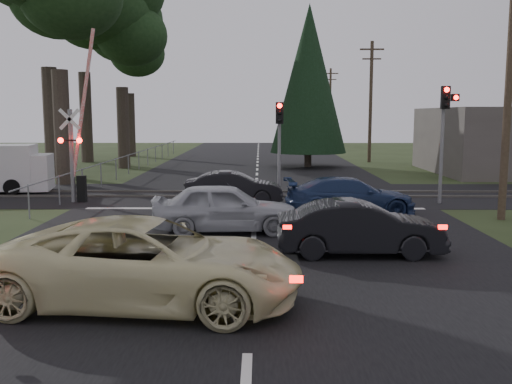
{
  "coord_description": "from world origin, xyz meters",
  "views": [
    {
      "loc": [
        0.19,
        -13.37,
        3.58
      ],
      "look_at": [
        0.07,
        3.41,
        1.3
      ],
      "focal_mm": 40.0,
      "sensor_mm": 36.0,
      "label": 1
    }
  ],
  "objects_px": {
    "dark_hatchback": "(360,228)",
    "utility_pole_far": "(330,105)",
    "traffic_signal_right": "(445,121)",
    "traffic_signal_center": "(279,133)",
    "cream_coupe": "(147,263)",
    "utility_pole_mid": "(371,99)",
    "silver_car": "(225,208)",
    "crossing_signal": "(77,152)",
    "dark_car_far": "(234,188)",
    "utility_pole_near": "(509,80)",
    "blue_sedan": "(350,196)"
  },
  "relations": [
    {
      "from": "cream_coupe",
      "to": "silver_car",
      "type": "xyz_separation_m",
      "value": [
        1.06,
        6.73,
        -0.06
      ]
    },
    {
      "from": "traffic_signal_right",
      "to": "dark_car_far",
      "type": "xyz_separation_m",
      "value": [
        -8.42,
        -0.03,
        -2.66
      ]
    },
    {
      "from": "utility_pole_far",
      "to": "silver_car",
      "type": "relative_size",
      "value": 2.02
    },
    {
      "from": "utility_pole_near",
      "to": "traffic_signal_center",
      "type": "bearing_deg",
      "value": 148.05
    },
    {
      "from": "crossing_signal",
      "to": "utility_pole_far",
      "type": "xyz_separation_m",
      "value": [
        15.77,
        45.21,
        2.67
      ]
    },
    {
      "from": "dark_car_far",
      "to": "utility_pole_mid",
      "type": "bearing_deg",
      "value": -25.88
    },
    {
      "from": "traffic_signal_right",
      "to": "silver_car",
      "type": "xyz_separation_m",
      "value": [
        -8.43,
        -5.69,
        -2.56
      ]
    },
    {
      "from": "traffic_signal_right",
      "to": "utility_pole_mid",
      "type": "relative_size",
      "value": 0.52
    },
    {
      "from": "utility_pole_near",
      "to": "utility_pole_far",
      "type": "relative_size",
      "value": 1.0
    },
    {
      "from": "silver_car",
      "to": "dark_car_far",
      "type": "distance_m",
      "value": 5.66
    },
    {
      "from": "utility_pole_far",
      "to": "silver_car",
      "type": "xyz_separation_m",
      "value": [
        -9.39,
        -51.21,
        -3.97
      ]
    },
    {
      "from": "traffic_signal_center",
      "to": "cream_coupe",
      "type": "height_order",
      "value": "traffic_signal_center"
    },
    {
      "from": "traffic_signal_right",
      "to": "silver_car",
      "type": "bearing_deg",
      "value": -146.01
    },
    {
      "from": "utility_pole_mid",
      "to": "utility_pole_far",
      "type": "distance_m",
      "value": 25.0
    },
    {
      "from": "dark_hatchback",
      "to": "blue_sedan",
      "type": "bearing_deg",
      "value": -6.88
    },
    {
      "from": "utility_pole_mid",
      "to": "blue_sedan",
      "type": "height_order",
      "value": "utility_pole_mid"
    },
    {
      "from": "utility_pole_mid",
      "to": "silver_car",
      "type": "xyz_separation_m",
      "value": [
        -9.39,
        -26.21,
        -3.97
      ]
    },
    {
      "from": "traffic_signal_center",
      "to": "utility_pole_mid",
      "type": "xyz_separation_m",
      "value": [
        7.5,
        19.32,
        1.92
      ]
    },
    {
      "from": "utility_pole_mid",
      "to": "blue_sedan",
      "type": "xyz_separation_m",
      "value": [
        -5.09,
        -23.13,
        -4.05
      ]
    },
    {
      "from": "utility_pole_near",
      "to": "cream_coupe",
      "type": "xyz_separation_m",
      "value": [
        -10.44,
        -8.94,
        -3.91
      ]
    },
    {
      "from": "traffic_signal_right",
      "to": "utility_pole_mid",
      "type": "distance_m",
      "value": 20.6
    },
    {
      "from": "dark_hatchback",
      "to": "utility_pole_far",
      "type": "bearing_deg",
      "value": -6.5
    },
    {
      "from": "dark_car_far",
      "to": "crossing_signal",
      "type": "bearing_deg",
      "value": 85.61
    },
    {
      "from": "utility_pole_mid",
      "to": "silver_car",
      "type": "height_order",
      "value": "utility_pole_mid"
    },
    {
      "from": "crossing_signal",
      "to": "utility_pole_mid",
      "type": "bearing_deg",
      "value": 52.03
    },
    {
      "from": "crossing_signal",
      "to": "dark_car_far",
      "type": "distance_m",
      "value": 6.56
    },
    {
      "from": "traffic_signal_center",
      "to": "silver_car",
      "type": "distance_m",
      "value": 7.43
    },
    {
      "from": "traffic_signal_right",
      "to": "cream_coupe",
      "type": "xyz_separation_m",
      "value": [
        -9.49,
        -12.42,
        -2.5
      ]
    },
    {
      "from": "traffic_signal_center",
      "to": "utility_pole_far",
      "type": "height_order",
      "value": "utility_pole_far"
    },
    {
      "from": "cream_coupe",
      "to": "utility_pole_near",
      "type": "bearing_deg",
      "value": -43.42
    },
    {
      "from": "traffic_signal_center",
      "to": "dark_car_far",
      "type": "height_order",
      "value": "traffic_signal_center"
    },
    {
      "from": "utility_pole_far",
      "to": "dark_hatchback",
      "type": "bearing_deg",
      "value": -96.08
    },
    {
      "from": "traffic_signal_right",
      "to": "blue_sedan",
      "type": "distance_m",
      "value": 5.55
    },
    {
      "from": "silver_car",
      "to": "traffic_signal_center",
      "type": "bearing_deg",
      "value": -18.49
    },
    {
      "from": "utility_pole_mid",
      "to": "cream_coupe",
      "type": "relative_size",
      "value": 1.53
    },
    {
      "from": "traffic_signal_center",
      "to": "dark_car_far",
      "type": "relative_size",
      "value": 1.04
    },
    {
      "from": "crossing_signal",
      "to": "utility_pole_far",
      "type": "height_order",
      "value": "utility_pole_far"
    },
    {
      "from": "utility_pole_near",
      "to": "cream_coupe",
      "type": "height_order",
      "value": "utility_pole_near"
    },
    {
      "from": "traffic_signal_center",
      "to": "utility_pole_near",
      "type": "xyz_separation_m",
      "value": [
        7.5,
        -4.68,
        1.92
      ]
    },
    {
      "from": "crossing_signal",
      "to": "traffic_signal_right",
      "type": "relative_size",
      "value": 1.48
    },
    {
      "from": "traffic_signal_right",
      "to": "dark_hatchback",
      "type": "height_order",
      "value": "traffic_signal_right"
    },
    {
      "from": "traffic_signal_center",
      "to": "cream_coupe",
      "type": "distance_m",
      "value": 14.08
    },
    {
      "from": "utility_pole_near",
      "to": "dark_hatchback",
      "type": "relative_size",
      "value": 2.13
    },
    {
      "from": "utility_pole_far",
      "to": "blue_sedan",
      "type": "bearing_deg",
      "value": -96.03
    },
    {
      "from": "cream_coupe",
      "to": "traffic_signal_center",
      "type": "bearing_deg",
      "value": -6.2
    },
    {
      "from": "cream_coupe",
      "to": "dark_car_far",
      "type": "height_order",
      "value": "cream_coupe"
    },
    {
      "from": "crossing_signal",
      "to": "dark_hatchback",
      "type": "bearing_deg",
      "value": -41.37
    },
    {
      "from": "dark_car_far",
      "to": "utility_pole_near",
      "type": "bearing_deg",
      "value": -111.55
    },
    {
      "from": "traffic_signal_right",
      "to": "utility_pole_near",
      "type": "height_order",
      "value": "utility_pole_near"
    },
    {
      "from": "dark_hatchback",
      "to": "blue_sedan",
      "type": "xyz_separation_m",
      "value": [
        0.67,
        5.9,
        -0.02
      ]
    }
  ]
}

